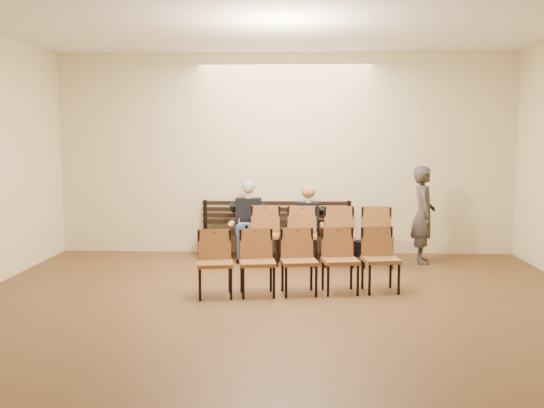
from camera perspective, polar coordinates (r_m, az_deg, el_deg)
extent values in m
plane|color=brown|center=(6.02, 0.24, -13.64)|extent=(10.00, 10.00, 0.00)
cube|color=beige|center=(10.66, 1.25, 4.70)|extent=(8.00, 0.02, 3.50)
cube|color=black|center=(10.47, 0.40, -3.72)|extent=(2.60, 0.90, 0.45)
cube|color=#B4B4B9|center=(10.19, -2.34, -2.10)|extent=(0.32, 0.26, 0.22)
cylinder|color=silver|center=(10.09, 4.06, -2.23)|extent=(0.07, 0.07, 0.21)
cube|color=black|center=(10.64, 8.18, -4.14)|extent=(0.37, 0.27, 0.26)
imported|color=#37312D|center=(10.14, 14.06, -0.31)|extent=(0.49, 0.70, 1.83)
cube|color=brown|center=(9.74, 4.57, -3.03)|extent=(2.32, 0.61, 0.95)
cube|color=brown|center=(7.96, 2.57, -5.46)|extent=(2.69, 0.88, 0.86)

